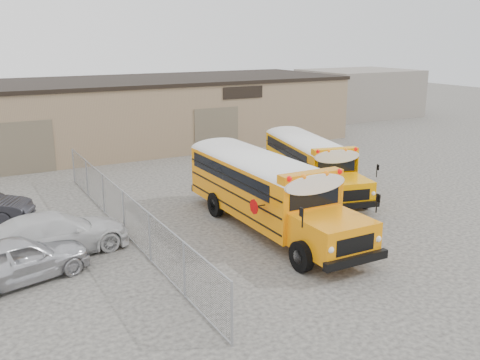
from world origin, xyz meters
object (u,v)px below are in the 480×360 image
tarp_bundle (332,228)px  car_silver (17,260)px  car_white (55,234)px  school_bus_left (201,156)px  school_bus_right (275,139)px

tarp_bundle → car_silver: size_ratio=0.37×
tarp_bundle → car_silver: 10.70m
tarp_bundle → car_white: size_ratio=0.32×
school_bus_left → car_silver: (-9.56, -6.87, -0.98)m
car_silver → car_white: bearing=-55.0°
school_bus_left → school_bus_right: 6.90m
school_bus_right → car_white: 16.43m
school_bus_right → tarp_bundle: bearing=-113.8°
school_bus_right → tarp_bundle: size_ratio=5.54×
tarp_bundle → car_silver: bearing=165.3°
school_bus_left → car_silver: school_bus_left is taller
school_bus_right → car_silver: size_ratio=2.07×
school_bus_right → tarp_bundle: 13.63m
car_silver → tarp_bundle: bearing=-119.7°
car_white → car_silver: bearing=134.6°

